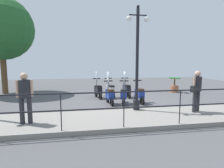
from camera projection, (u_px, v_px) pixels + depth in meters
The scene contains 14 objects.
ground_plane at pixel (122, 101), 9.44m from camera, with size 28.00×28.00×0.00m, color #4C4C4F.
promenade_walkway at pixel (141, 117), 6.34m from camera, with size 2.20×20.00×0.15m.
fence_railing at pixel (153, 101), 5.22m from camera, with size 0.04×16.03×1.07m.
lamp_post_near at pixel (137, 65), 6.87m from camera, with size 0.26×0.90×4.06m.
pedestrian_with_bag at pixel (197, 88), 6.65m from camera, with size 0.48×0.60×1.59m.
pedestrian_distant at pixel (25, 94), 5.35m from camera, with size 0.36×0.49×1.59m.
tree_large at pixel (1, 28), 11.22m from camera, with size 4.07×4.07×6.29m.
potted_palm at pixel (174, 86), 12.16m from camera, with size 1.06×0.66×1.05m.
scooter_near_0 at pixel (139, 94), 8.84m from camera, with size 1.23×0.44×1.54m.
scooter_near_1 at pixel (124, 94), 8.62m from camera, with size 1.20×0.54×1.54m.
scooter_near_2 at pixel (110, 95), 8.60m from camera, with size 1.23×0.44×1.54m.
scooter_far_0 at pixel (126, 89), 10.34m from camera, with size 1.23×0.44×1.54m.
scooter_far_1 at pixel (110, 90), 10.18m from camera, with size 1.21×0.53×1.54m.
scooter_far_2 at pixel (98, 90), 10.06m from camera, with size 1.22×0.50×1.54m.
Camera 1 is at (-9.04, 2.06, 2.03)m, focal length 28.00 mm.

